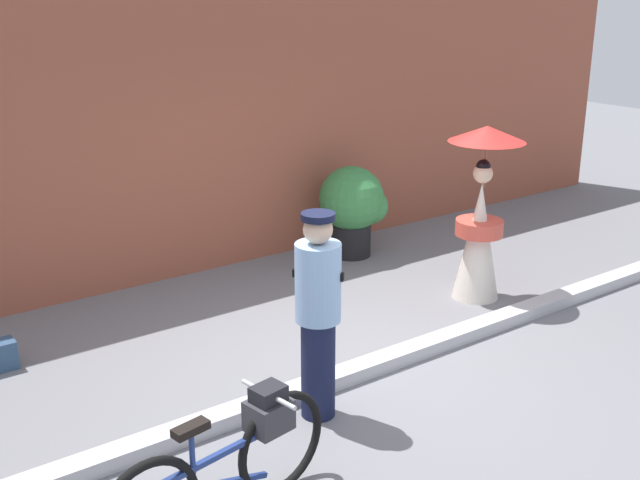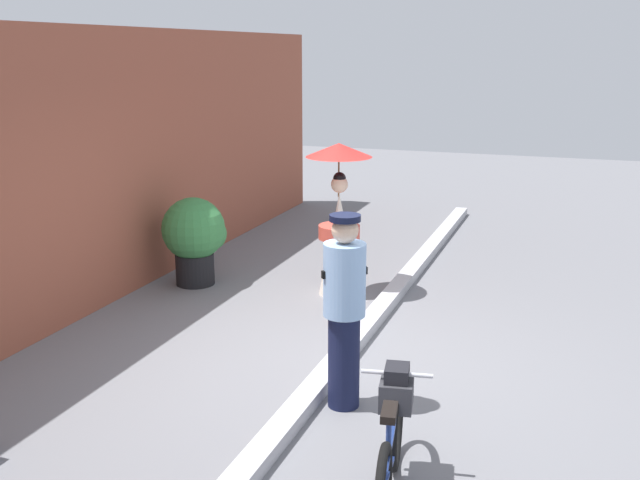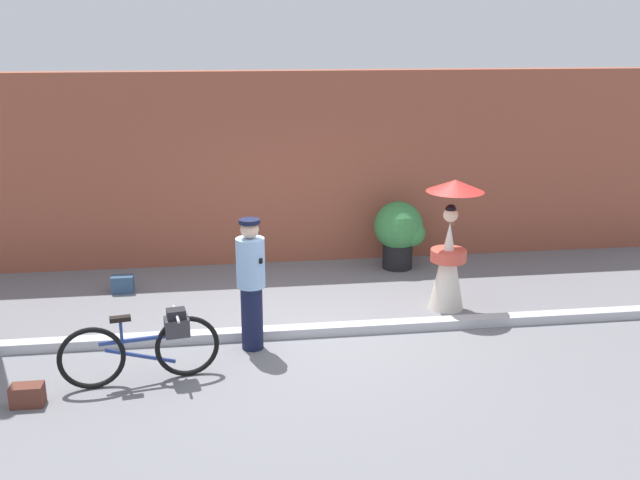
{
  "view_description": "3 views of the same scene",
  "coord_description": "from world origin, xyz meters",
  "px_view_note": "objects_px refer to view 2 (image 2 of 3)",
  "views": [
    {
      "loc": [
        -3.73,
        -4.57,
        3.17
      ],
      "look_at": [
        -0.21,
        0.3,
        1.17
      ],
      "focal_mm": 43.85,
      "sensor_mm": 36.0,
      "label": 1
    },
    {
      "loc": [
        -5.96,
        -2.0,
        2.86
      ],
      "look_at": [
        0.26,
        0.25,
        1.14
      ],
      "focal_mm": 41.5,
      "sensor_mm": 36.0,
      "label": 2
    },
    {
      "loc": [
        -0.94,
        -8.3,
        3.7
      ],
      "look_at": [
        0.28,
        0.48,
        1.11
      ],
      "focal_mm": 40.18,
      "sensor_mm": 36.0,
      "label": 3
    }
  ],
  "objects_px": {
    "person_officer": "(344,307)",
    "potted_plant_by_door": "(196,235)",
    "bicycle_near_officer": "(392,442)",
    "person_with_parasol": "(339,221)"
  },
  "relations": [
    {
      "from": "bicycle_near_officer",
      "to": "person_with_parasol",
      "type": "bearing_deg",
      "value": 23.03
    },
    {
      "from": "person_officer",
      "to": "bicycle_near_officer",
      "type": "bearing_deg",
      "value": -148.87
    },
    {
      "from": "person_officer",
      "to": "potted_plant_by_door",
      "type": "xyz_separation_m",
      "value": [
        2.5,
        2.74,
        -0.23
      ]
    },
    {
      "from": "person_officer",
      "to": "person_with_parasol",
      "type": "height_order",
      "value": "person_with_parasol"
    },
    {
      "from": "bicycle_near_officer",
      "to": "person_officer",
      "type": "relative_size",
      "value": 1.06
    },
    {
      "from": "bicycle_near_officer",
      "to": "person_officer",
      "type": "distance_m",
      "value": 1.42
    },
    {
      "from": "person_with_parasol",
      "to": "potted_plant_by_door",
      "type": "xyz_separation_m",
      "value": [
        -0.24,
        1.79,
        -0.27
      ]
    },
    {
      "from": "bicycle_near_officer",
      "to": "person_with_parasol",
      "type": "height_order",
      "value": "person_with_parasol"
    },
    {
      "from": "bicycle_near_officer",
      "to": "potted_plant_by_door",
      "type": "relative_size",
      "value": 1.55
    },
    {
      "from": "bicycle_near_officer",
      "to": "potted_plant_by_door",
      "type": "bearing_deg",
      "value": 43.3
    }
  ]
}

